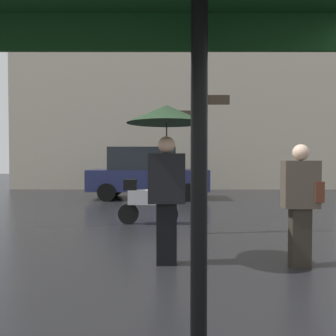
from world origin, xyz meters
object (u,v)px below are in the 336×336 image
street_signpost (199,145)px  pedestrian_with_umbrella (165,138)px  pedestrian_with_bag (300,197)px  parked_scooter (145,200)px  parked_car_left (145,173)px

street_signpost → pedestrian_with_umbrella: bearing=-109.7°
pedestrian_with_bag → street_signpost: street_signpost is taller
pedestrian_with_bag → parked_scooter: pedestrian_with_bag is taller
parked_scooter → street_signpost: (1.13, -0.94, 1.19)m
pedestrian_with_bag → parked_car_left: size_ratio=0.38×
parked_scooter → pedestrian_with_bag: bearing=-69.3°
pedestrian_with_bag → street_signpost: 2.40m
parked_car_left → street_signpost: bearing=111.7°
pedestrian_with_bag → parked_car_left: bearing=-12.5°
pedestrian_with_umbrella → street_signpost: 1.95m
parked_scooter → parked_car_left: 4.79m
parked_scooter → street_signpost: street_signpost is taller
pedestrian_with_bag → parked_car_left: 8.07m
pedestrian_with_umbrella → parked_scooter: bearing=-78.6°
pedestrian_with_bag → parked_scooter: bearing=7.4°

